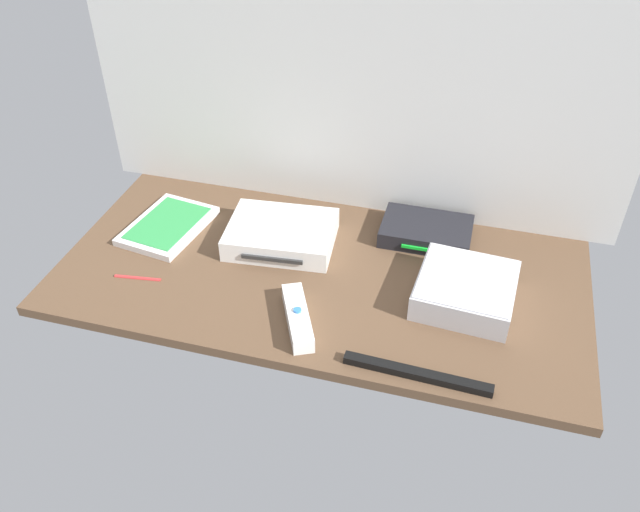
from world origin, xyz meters
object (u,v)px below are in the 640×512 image
object	(u,v)px
game_case	(168,226)
network_router	(426,231)
sensor_bar	(417,374)
stylus_pen	(137,277)
game_console	(281,234)
remote_wand	(298,317)
mini_computer	(465,289)

from	to	relation	value
game_case	network_router	xyz separation A→B (cm)	(52.17, 11.04, 0.94)
sensor_bar	stylus_pen	distance (cm)	55.61
game_console	remote_wand	bearing A→B (deg)	-70.39
stylus_pen	mini_computer	bearing A→B (deg)	9.52
remote_wand	stylus_pen	bearing A→B (deg)	148.17
game_console	sensor_bar	world-z (taller)	game_console
mini_computer	stylus_pen	size ratio (longest dim) A/B	2.02
sensor_bar	mini_computer	bearing A→B (deg)	77.35
remote_wand	game_console	bearing A→B (deg)	89.53
game_case	stylus_pen	xyz separation A→B (cm)	(1.51, -16.24, -0.41)
network_router	sensor_bar	xyz separation A→B (cm)	(3.99, -37.55, -1.00)
game_case	remote_wand	world-z (taller)	remote_wand
game_case	stylus_pen	bearing A→B (deg)	-76.26
mini_computer	sensor_bar	world-z (taller)	mini_computer
game_console	remote_wand	size ratio (longest dim) A/B	1.50
mini_computer	network_router	bearing A→B (deg)	118.68
mini_computer	stylus_pen	xyz separation A→B (cm)	(-60.07, -10.08, -2.29)
game_case	mini_computer	bearing A→B (deg)	2.71
game_case	sensor_bar	world-z (taller)	game_case
mini_computer	game_case	xyz separation A→B (cm)	(-61.58, 6.16, -1.88)
mini_computer	remote_wand	distance (cm)	30.55
network_router	game_case	bearing A→B (deg)	-167.86
game_console	mini_computer	world-z (taller)	mini_computer
sensor_bar	stylus_pen	world-z (taller)	sensor_bar
mini_computer	game_case	bearing A→B (deg)	174.28
mini_computer	stylus_pen	bearing A→B (deg)	-170.48
game_case	sensor_bar	distance (cm)	62.10
game_console	mini_computer	bearing A→B (deg)	-16.98
mini_computer	game_case	distance (cm)	61.91
mini_computer	sensor_bar	bearing A→B (deg)	-104.91
mini_computer	network_router	world-z (taller)	mini_computer
sensor_bar	game_case	bearing A→B (deg)	156.98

